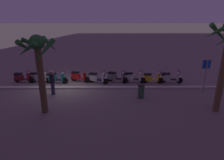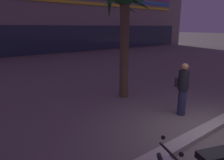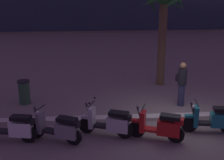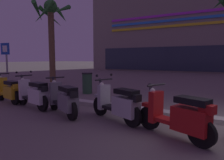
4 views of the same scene
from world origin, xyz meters
name	(u,v)px [view 3 (image 3 of 4)]	position (x,y,z in m)	size (l,w,h in m)	color
ground_plane	(178,122)	(0.00, 0.00, 0.00)	(200.00, 200.00, 0.00)	slate
curb_strip	(176,116)	(0.00, 0.32, 0.06)	(60.00, 0.36, 0.12)	#BCB7AD
scooter_white_last_in_row	(12,128)	(-5.38, -0.98, 0.46)	(1.79, 0.67, 1.17)	black
scooter_grey_mid_front	(59,128)	(-3.98, -1.12, 0.46)	(1.69, 0.91, 1.04)	black
scooter_silver_mid_centre	(110,123)	(-2.42, -0.85, 0.46)	(1.70, 0.85, 1.17)	black
scooter_red_far_back	(161,126)	(-0.89, -1.23, 0.46)	(1.64, 0.84, 1.04)	black
scooter_teal_gap_after_mid	(213,119)	(0.90, -0.85, 0.46)	(1.74, 0.60, 1.04)	black
palm_tree_near_sign	(164,13)	(0.27, 4.07, 3.28)	(2.15, 2.16, 4.42)	brown
pedestrian_window_shopping	(182,83)	(0.49, 1.47, 0.93)	(0.39, 0.45, 1.73)	#2D3351
litter_bin	(24,92)	(-5.60, 2.12, 0.48)	(0.48, 0.48, 0.95)	#2D5638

